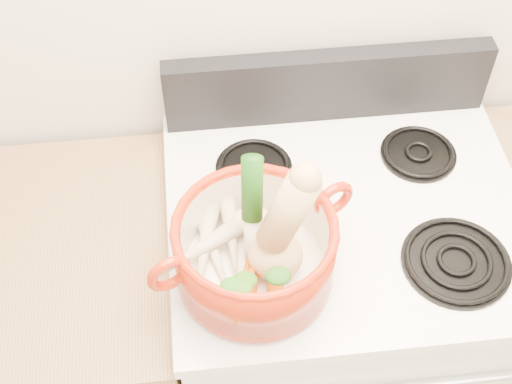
{
  "coord_description": "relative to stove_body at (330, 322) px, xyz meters",
  "views": [
    {
      "loc": [
        -0.3,
        0.48,
        2.16
      ],
      "look_at": [
        -0.22,
        1.23,
        1.24
      ],
      "focal_mm": 50.0,
      "sensor_mm": 36.0,
      "label": 1
    }
  ],
  "objects": [
    {
      "name": "cooktop",
      "position": [
        0.0,
        0.0,
        0.47
      ],
      "size": [
        0.78,
        0.67,
        0.03
      ],
      "primitive_type": "cube",
      "color": "white",
      "rests_on": "stove_body"
    },
    {
      "name": "pot_handle_right",
      "position": [
        -0.06,
        -0.08,
        0.64
      ],
      "size": [
        0.09,
        0.05,
        0.09
      ],
      "primitive_type": "torus",
      "rotation": [
        1.57,
        0.0,
        0.4
      ],
      "color": "#A7210A",
      "rests_on": "dutch_oven"
    },
    {
      "name": "carrot_1",
      "position": [
        -0.24,
        -0.21,
        0.56
      ],
      "size": [
        0.06,
        0.15,
        0.04
      ],
      "primitive_type": "cone",
      "rotation": [
        1.66,
        0.0,
        -0.21
      ],
      "color": "#CD580A",
      "rests_on": "dutch_oven"
    },
    {
      "name": "parsnip_1",
      "position": [
        -0.31,
        -0.12,
        0.57
      ],
      "size": [
        0.08,
        0.19,
        0.06
      ],
      "primitive_type": "cone",
      "rotation": [
        1.66,
        0.0,
        -0.22
      ],
      "color": "beige",
      "rests_on": "dutch_oven"
    },
    {
      "name": "carrot_0",
      "position": [
        -0.22,
        -0.18,
        0.56
      ],
      "size": [
        0.09,
        0.18,
        0.05
      ],
      "primitive_type": "cone",
      "rotation": [
        1.66,
        0.0,
        -0.3
      ],
      "color": "#D3540A",
      "rests_on": "dutch_oven"
    },
    {
      "name": "dutch_oven",
      "position": [
        -0.22,
        -0.15,
        0.58
      ],
      "size": [
        0.4,
        0.4,
        0.15
      ],
      "primitive_type": "cylinder",
      "rotation": [
        0.0,
        0.0,
        0.4
      ],
      "color": "#A7210A",
      "rests_on": "burner_front_left"
    },
    {
      "name": "stove_body",
      "position": [
        0.0,
        0.0,
        0.0
      ],
      "size": [
        0.76,
        0.65,
        0.92
      ],
      "primitive_type": "cube",
      "color": "white",
      "rests_on": "floor"
    },
    {
      "name": "parsnip_2",
      "position": [
        -0.26,
        -0.08,
        0.57
      ],
      "size": [
        0.04,
        0.19,
        0.06
      ],
      "primitive_type": "cone",
      "rotation": [
        1.66,
        0.0,
        0.02
      ],
      "color": "beige",
      "rests_on": "dutch_oven"
    },
    {
      "name": "burner_back_left",
      "position": [
        -0.19,
        0.14,
        0.5
      ],
      "size": [
        0.17,
        0.17,
        0.02
      ],
      "primitive_type": "cylinder",
      "color": "black",
      "rests_on": "cooktop"
    },
    {
      "name": "burner_front_left",
      "position": [
        -0.19,
        -0.16,
        0.5
      ],
      "size": [
        0.22,
        0.22,
        0.02
      ],
      "primitive_type": "cylinder",
      "color": "black",
      "rests_on": "cooktop"
    },
    {
      "name": "squash",
      "position": [
        -0.18,
        -0.16,
        0.67
      ],
      "size": [
        0.19,
        0.13,
        0.29
      ],
      "primitive_type": null,
      "rotation": [
        0.0,
        0.31,
        -0.08
      ],
      "color": "tan",
      "rests_on": "dutch_oven"
    },
    {
      "name": "parsnip_3",
      "position": [
        -0.32,
        -0.12,
        0.58
      ],
      "size": [
        0.18,
        0.12,
        0.05
      ],
      "primitive_type": "cone",
      "rotation": [
        1.66,
        0.0,
        -1.11
      ],
      "color": "beige",
      "rests_on": "dutch_oven"
    },
    {
      "name": "pot_handle_left",
      "position": [
        -0.38,
        -0.22,
        0.64
      ],
      "size": [
        0.09,
        0.05,
        0.09
      ],
      "primitive_type": "torus",
      "rotation": [
        1.57,
        0.0,
        0.4
      ],
      "color": "#A7210A",
      "rests_on": "dutch_oven"
    },
    {
      "name": "leek",
      "position": [
        -0.22,
        -0.12,
        0.67
      ],
      "size": [
        0.05,
        0.1,
        0.26
      ],
      "primitive_type": "cylinder",
      "rotation": [
        -0.21,
        0.0,
        -0.14
      ],
      "color": "white",
      "rests_on": "dutch_oven"
    },
    {
      "name": "burner_back_right",
      "position": [
        0.19,
        0.14,
        0.5
      ],
      "size": [
        0.17,
        0.17,
        0.02
      ],
      "primitive_type": "cylinder",
      "color": "black",
      "rests_on": "cooktop"
    },
    {
      "name": "control_backsplash",
      "position": [
        0.0,
        0.3,
        0.58
      ],
      "size": [
        0.76,
        0.05,
        0.18
      ],
      "primitive_type": "cube",
      "color": "black",
      "rests_on": "cooktop"
    },
    {
      "name": "carrot_3",
      "position": [
        -0.25,
        -0.23,
        0.58
      ],
      "size": [
        0.1,
        0.14,
        0.04
      ],
      "primitive_type": "cone",
      "rotation": [
        1.66,
        0.0,
        -0.49
      ],
      "color": "#CD510A",
      "rests_on": "dutch_oven"
    },
    {
      "name": "ginger",
      "position": [
        -0.22,
        -0.06,
        0.56
      ],
      "size": [
        0.09,
        0.07,
        0.04
      ],
      "primitive_type": "ellipsoid",
      "rotation": [
        0.0,
        0.0,
        -0.1
      ],
      "color": "#D5C383",
      "rests_on": "dutch_oven"
    },
    {
      "name": "parsnip_0",
      "position": [
        -0.3,
        -0.11,
        0.56
      ],
      "size": [
        0.08,
        0.2,
        0.05
      ],
      "primitive_type": "cone",
      "rotation": [
        1.66,
        0.0,
        0.23
      ],
      "color": "beige",
      "rests_on": "dutch_oven"
    },
    {
      "name": "burner_front_right",
      "position": [
        0.19,
        -0.16,
        0.5
      ],
      "size": [
        0.22,
        0.22,
        0.02
      ],
      "primitive_type": "cylinder",
      "color": "black",
      "rests_on": "cooktop"
    },
    {
      "name": "carrot_2",
      "position": [
        -0.19,
        -0.16,
        0.57
      ],
      "size": [
        0.04,
        0.19,
        0.05
      ],
      "primitive_type": "cone",
      "rotation": [
        1.66,
        0.0,
        -0.04
      ],
      "color": "#D3500A",
      "rests_on": "dutch_oven"
    }
  ]
}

